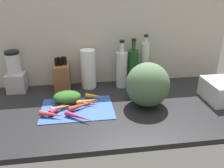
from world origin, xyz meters
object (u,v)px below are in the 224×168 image
Objects in this scene: carrot_0 at (88,101)px; bottle_1 at (133,67)px; carrot_8 at (81,106)px; bottle_0 at (122,69)px; knife_block at (62,77)px; carrot_7 at (87,103)px; blender_appliance at (15,74)px; cutting_board at (77,108)px; carrot_3 at (59,108)px; paper_towel_roll at (88,69)px; carrot_2 at (52,114)px; carrot_4 at (61,107)px; winter_squash at (148,85)px; carrot_1 at (85,102)px; bottle_2 at (145,63)px; carrot_5 at (79,117)px; carrot_6 at (95,96)px.

carrot_0 is 0.41× the size of bottle_1.
bottle_0 is (29.08, 28.90, 10.93)cm from carrot_8.
carrot_7 is at bearing -60.77° from knife_block.
cutting_board is at bearing -38.17° from blender_appliance.
carrot_0 is at bearing 21.22° from carrot_3.
carrot_0 is at bearing -143.47° from bottle_1.
bottle_0 reaches higher than paper_towel_roll.
carrot_8 is 33.64cm from paper_towel_roll.
knife_block reaches higher than carrot_2.
carrot_8 is (-4.11, -5.52, 0.11)cm from carrot_0.
carrot_4 is 0.45× the size of winter_squash.
carrot_1 is at bearing -162.08° from carrot_0.
carrot_8 is 0.44× the size of bottle_2.
blender_appliance is (-40.42, 43.60, 9.79)cm from carrot_5.
carrot_4 is at bearing -147.87° from bottle_1.
bottle_2 reaches higher than carrot_8.
paper_towel_roll reaches higher than cutting_board.
carrot_0 is 18.40cm from carrot_5.
carrot_8 is at bearing 179.96° from winter_squash.
carrot_3 is at bearing -155.76° from carrot_4.
bottle_1 reaches higher than paper_towel_roll.
carrot_8 is at bearing -10.95° from cutting_board.
knife_block is at bearing 119.23° from carrot_7.
cutting_board is at bearing -72.61° from knife_block.
bottle_1 is at bearing 38.90° from carrot_8.
carrot_5 is 12.14cm from carrot_8.
paper_towel_roll is 0.80× the size of bottle_1.
bottle_2 reaches higher than carrot_7.
knife_block is at bearing -178.18° from bottle_2.
carrot_2 is (-19.92, -13.27, 0.14)cm from carrot_0.
carrot_0 is at bearing 20.93° from carrot_4.
carrot_4 is (-8.97, -0.71, 1.87)cm from cutting_board.
knife_block is at bearing 119.27° from carrot_1.
knife_block reaches higher than carrot_5.
blender_appliance is (-50.57, 20.15, 9.68)cm from carrot_6.
carrot_4 is 51.44cm from winter_squash.
carrot_8 is 0.60× the size of winter_squash.
bottle_0 reaches higher than carrot_5.
carrot_0 is 35.95cm from bottle_0.
knife_block is (-0.44, 30.75, 6.86)cm from carrot_4.
carrot_6 reaches higher than cutting_board.
carrot_3 reaches higher than carrot_0.
winter_squash is (35.09, -5.54, 10.87)cm from carrot_0.
carrot_0 reaches higher than carrot_7.
knife_block reaches higher than carrot_3.
carrot_4 is 0.36× the size of bottle_0.
carrot_4 is at bearing -165.88° from carrot_7.
carrot_3 is (-10.40, -1.35, 1.96)cm from cutting_board.
carrot_2 is 0.41× the size of bottle_1.
carrot_2 is 0.39× the size of bottle_2.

